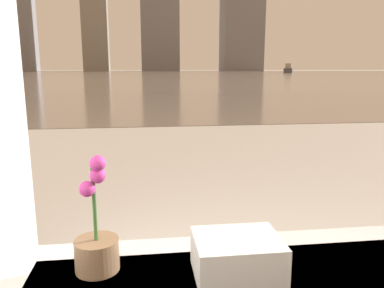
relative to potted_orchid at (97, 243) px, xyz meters
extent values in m
cylinder|color=#8C6B4C|center=(0.00, 0.00, -0.04)|extent=(0.14, 0.14, 0.10)
cylinder|color=#38662D|center=(0.00, 0.00, 0.13)|extent=(0.01, 0.01, 0.24)
sphere|color=#CC3899|center=(0.02, -0.01, 0.25)|extent=(0.05, 0.05, 0.05)
sphere|color=#CC3899|center=(0.01, 0.00, 0.21)|extent=(0.05, 0.05, 0.05)
sphere|color=#CC3899|center=(-0.02, -0.01, 0.17)|extent=(0.05, 0.05, 0.05)
cube|color=white|center=(0.42, -0.08, -0.07)|extent=(0.26, 0.20, 0.04)
cube|color=white|center=(0.42, -0.08, -0.03)|extent=(0.26, 0.20, 0.04)
cube|color=white|center=(0.42, -0.08, 0.01)|extent=(0.26, 0.20, 0.04)
cube|color=gray|center=(0.62, 61.16, -0.61)|extent=(180.00, 110.00, 0.01)
cube|color=#4C4C51|center=(31.71, 78.84, -0.15)|extent=(3.77, 5.52, 0.92)
cube|color=#B2A893|center=(31.71, 78.84, 0.83)|extent=(1.99, 2.33, 1.05)
cube|color=gray|center=(-13.54, 117.16, 13.58)|extent=(6.77, 10.76, 28.40)
camera|label=1|loc=(0.15, -1.09, 0.53)|focal=35.00mm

